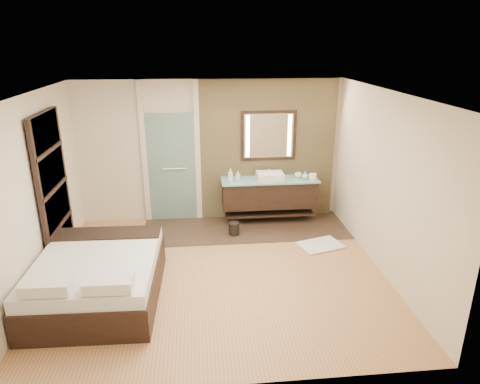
{
  "coord_description": "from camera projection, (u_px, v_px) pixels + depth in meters",
  "views": [
    {
      "loc": [
        -0.24,
        -5.73,
        3.38
      ],
      "look_at": [
        0.4,
        0.6,
        1.1
      ],
      "focal_mm": 32.0,
      "sensor_mm": 36.0,
      "label": 1
    }
  ],
  "objects": [
    {
      "name": "mirror_unit",
      "position": [
        269.0,
        136.0,
        8.09
      ],
      "size": [
        1.06,
        0.04,
        0.96
      ],
      "color": "black",
      "rests_on": "stone_wall"
    },
    {
      "name": "shoji_partition",
      "position": [
        54.0,
        191.0,
        6.45
      ],
      "size": [
        0.06,
        1.2,
        2.4
      ],
      "color": "black",
      "rests_on": "floor"
    },
    {
      "name": "soap_bottle_b",
      "position": [
        238.0,
        175.0,
        8.07
      ],
      "size": [
        0.1,
        0.1,
        0.17
      ],
      "primitive_type": "imported",
      "rotation": [
        0.0,
        0.0,
        -0.26
      ],
      "color": "#B2B2B2",
      "rests_on": "vanity"
    },
    {
      "name": "cup",
      "position": [
        298.0,
        175.0,
        8.2
      ],
      "size": [
        0.14,
        0.14,
        0.1
      ],
      "primitive_type": "imported",
      "rotation": [
        0.0,
        0.0,
        -0.1
      ],
      "color": "white",
      "rests_on": "vanity"
    },
    {
      "name": "soap_bottle_a",
      "position": [
        230.0,
        175.0,
        7.96
      ],
      "size": [
        0.12,
        0.12,
        0.24
      ],
      "primitive_type": "imported",
      "rotation": [
        0.0,
        0.0,
        0.41
      ],
      "color": "white",
      "rests_on": "vanity"
    },
    {
      "name": "bath_mat",
      "position": [
        320.0,
        245.0,
        7.4
      ],
      "size": [
        0.83,
        0.68,
        0.02
      ],
      "primitive_type": "cube",
      "rotation": [
        0.0,
        0.0,
        0.29
      ],
      "color": "white",
      "rests_on": "floor"
    },
    {
      "name": "soap_bottle_c",
      "position": [
        305.0,
        175.0,
        8.12
      ],
      "size": [
        0.13,
        0.13,
        0.15
      ],
      "primitive_type": "imported",
      "rotation": [
        0.0,
        0.0,
        -0.19
      ],
      "color": "#ACD8D7",
      "rests_on": "vanity"
    },
    {
      "name": "frosted_door",
      "position": [
        172.0,
        163.0,
        8.14
      ],
      "size": [
        1.1,
        0.12,
        2.7
      ],
      "color": "#A2CDC4",
      "rests_on": "floor"
    },
    {
      "name": "bed",
      "position": [
        98.0,
        278.0,
        5.81
      ],
      "size": [
        1.66,
        2.05,
        0.77
      ],
      "rotation": [
        0.0,
        0.0,
        -0.03
      ],
      "color": "black",
      "rests_on": "floor"
    },
    {
      "name": "stone_wall",
      "position": [
        268.0,
        150.0,
        8.25
      ],
      "size": [
        2.6,
        0.08,
        2.7
      ],
      "primitive_type": "cube",
      "color": "tan",
      "rests_on": "floor"
    },
    {
      "name": "tile_strip",
      "position": [
        245.0,
        228.0,
        8.08
      ],
      "size": [
        3.8,
        1.3,
        0.01
      ],
      "primitive_type": "cube",
      "color": "#31261B",
      "rests_on": "floor"
    },
    {
      "name": "tissue_box",
      "position": [
        313.0,
        176.0,
        8.12
      ],
      "size": [
        0.16,
        0.16,
        0.1
      ],
      "primitive_type": "cube",
      "rotation": [
        0.0,
        0.0,
        -0.44
      ],
      "color": "white",
      "rests_on": "vanity"
    },
    {
      "name": "waste_bin",
      "position": [
        234.0,
        229.0,
        7.78
      ],
      "size": [
        0.24,
        0.24,
        0.24
      ],
      "primitive_type": "cylinder",
      "rotation": [
        0.0,
        0.0,
        -0.32
      ],
      "color": "black",
      "rests_on": "floor"
    },
    {
      "name": "floor",
      "position": [
        218.0,
        274.0,
        6.53
      ],
      "size": [
        5.0,
        5.0,
        0.0
      ],
      "primitive_type": "plane",
      "color": "#A07543",
      "rests_on": "ground"
    },
    {
      "name": "vanity",
      "position": [
        269.0,
        193.0,
        8.23
      ],
      "size": [
        1.85,
        0.55,
        0.88
      ],
      "color": "black",
      "rests_on": "stone_wall"
    }
  ]
}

